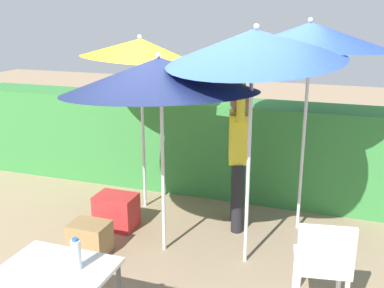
# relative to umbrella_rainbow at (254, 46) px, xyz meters

# --- Properties ---
(ground_plane) EXTENTS (24.00, 24.00, 0.00)m
(ground_plane) POSITION_rel_umbrella_rainbow_xyz_m (-0.69, 0.01, -2.17)
(ground_plane) COLOR #9E8466
(hedge_row) EXTENTS (8.00, 0.70, 1.29)m
(hedge_row) POSITION_rel_umbrella_rainbow_xyz_m (-0.69, 1.75, -1.52)
(hedge_row) COLOR #38843D
(hedge_row) RESTS_ON ground_plane
(umbrella_rainbow) EXTENTS (1.64, 1.64, 2.43)m
(umbrella_rainbow) POSITION_rel_umbrella_rainbow_xyz_m (0.00, 0.00, 0.00)
(umbrella_rainbow) COLOR silver
(umbrella_rainbow) RESTS_ON ground_plane
(umbrella_orange) EXTENTS (1.77, 1.78, 2.41)m
(umbrella_orange) POSITION_rel_umbrella_rainbow_xyz_m (0.40, 0.94, 0.03)
(umbrella_orange) COLOR silver
(umbrella_orange) RESTS_ON ground_plane
(umbrella_yellow) EXTENTS (1.94, 1.94, 2.13)m
(umbrella_yellow) POSITION_rel_umbrella_rainbow_xyz_m (-0.89, -0.05, -0.30)
(umbrella_yellow) COLOR silver
(umbrella_yellow) RESTS_ON ground_plane
(umbrella_navy) EXTENTS (1.43, 1.42, 2.23)m
(umbrella_navy) POSITION_rel_umbrella_rainbow_xyz_m (-1.56, 0.92, -0.15)
(umbrella_navy) COLOR silver
(umbrella_navy) RESTS_ON ground_plane
(person_vendor) EXTENTS (0.31, 0.55, 1.88)m
(person_vendor) POSITION_rel_umbrella_rainbow_xyz_m (-0.29, 0.75, -1.23)
(person_vendor) COLOR black
(person_vendor) RESTS_ON ground_plane
(chair_plastic) EXTENTS (0.50, 0.50, 0.89)m
(chair_plastic) POSITION_rel_umbrella_rainbow_xyz_m (0.76, -0.63, -1.66)
(chair_plastic) COLOR silver
(chair_plastic) RESTS_ON ground_plane
(cooler_box) EXTENTS (0.47, 0.34, 0.40)m
(cooler_box) POSITION_rel_umbrella_rainbow_xyz_m (-1.62, 0.26, -1.97)
(cooler_box) COLOR red
(cooler_box) RESTS_ON ground_plane
(crate_cardboard) EXTENTS (0.40, 0.31, 0.34)m
(crate_cardboard) POSITION_rel_umbrella_rainbow_xyz_m (-1.60, -0.36, -2.00)
(crate_cardboard) COLOR #9E7A4C
(crate_cardboard) RESTS_ON ground_plane
(folding_table) EXTENTS (0.80, 0.60, 0.71)m
(folding_table) POSITION_rel_umbrella_rainbow_xyz_m (-1.03, -1.70, -1.54)
(folding_table) COLOR #4C4C51
(folding_table) RESTS_ON ground_plane
(bottle_water) EXTENTS (0.07, 0.07, 0.24)m
(bottle_water) POSITION_rel_umbrella_rainbow_xyz_m (-0.88, -1.65, -1.34)
(bottle_water) COLOR silver
(bottle_water) RESTS_ON folding_table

